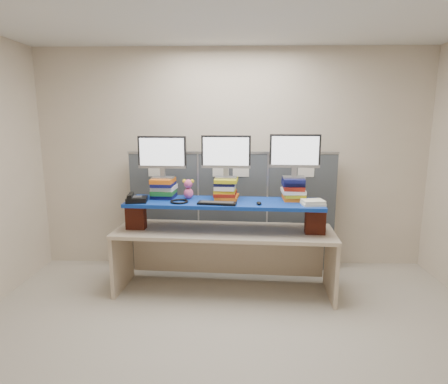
{
  "coord_description": "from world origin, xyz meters",
  "views": [
    {
      "loc": [
        -0.0,
        -2.83,
        1.93
      ],
      "look_at": [
        -0.09,
        1.12,
        1.15
      ],
      "focal_mm": 30.0,
      "sensor_mm": 36.0,
      "label": 1
    }
  ],
  "objects_px": {
    "desk_phone": "(136,199)",
    "monitor_center": "(226,154)",
    "monitor_left": "(162,155)",
    "keyboard": "(217,203)",
    "desk": "(224,242)",
    "blue_board": "(224,203)",
    "monitor_right": "(295,153)"
  },
  "relations": [
    {
      "from": "desk_phone",
      "to": "monitor_center",
      "type": "bearing_deg",
      "value": 3.8
    },
    {
      "from": "monitor_left",
      "to": "keyboard",
      "type": "relative_size",
      "value": 1.29
    },
    {
      "from": "monitor_center",
      "to": "desk",
      "type": "bearing_deg",
      "value": -95.18
    },
    {
      "from": "keyboard",
      "to": "desk_phone",
      "type": "relative_size",
      "value": 1.76
    },
    {
      "from": "monitor_left",
      "to": "blue_board",
      "type": "bearing_deg",
      "value": -9.64
    },
    {
      "from": "monitor_right",
      "to": "keyboard",
      "type": "xyz_separation_m",
      "value": [
        -0.83,
        -0.22,
        -0.5
      ]
    },
    {
      "from": "blue_board",
      "to": "monitor_right",
      "type": "distance_m",
      "value": 0.93
    },
    {
      "from": "monitor_right",
      "to": "keyboard",
      "type": "height_order",
      "value": "monitor_right"
    },
    {
      "from": "monitor_left",
      "to": "monitor_center",
      "type": "bearing_deg",
      "value": -0.0
    },
    {
      "from": "desk",
      "to": "monitor_right",
      "type": "bearing_deg",
      "value": 8.98
    },
    {
      "from": "desk",
      "to": "monitor_center",
      "type": "relative_size",
      "value": 4.51
    },
    {
      "from": "desk",
      "to": "monitor_right",
      "type": "xyz_separation_m",
      "value": [
        0.76,
        0.07,
        0.98
      ]
    },
    {
      "from": "keyboard",
      "to": "monitor_center",
      "type": "bearing_deg",
      "value": 80.69
    },
    {
      "from": "monitor_left",
      "to": "desk_phone",
      "type": "relative_size",
      "value": 2.28
    },
    {
      "from": "keyboard",
      "to": "desk_phone",
      "type": "distance_m",
      "value": 0.88
    },
    {
      "from": "desk",
      "to": "blue_board",
      "type": "height_order",
      "value": "blue_board"
    },
    {
      "from": "monitor_center",
      "to": "desk_phone",
      "type": "height_order",
      "value": "monitor_center"
    },
    {
      "from": "blue_board",
      "to": "desk_phone",
      "type": "height_order",
      "value": "desk_phone"
    },
    {
      "from": "desk",
      "to": "monitor_center",
      "type": "bearing_deg",
      "value": 84.82
    },
    {
      "from": "monitor_right",
      "to": "desk_phone",
      "type": "relative_size",
      "value": 2.28
    },
    {
      "from": "monitor_left",
      "to": "desk_phone",
      "type": "height_order",
      "value": "monitor_left"
    },
    {
      "from": "blue_board",
      "to": "desk_phone",
      "type": "xyz_separation_m",
      "value": [
        -0.94,
        -0.07,
        0.05
      ]
    },
    {
      "from": "monitor_right",
      "to": "keyboard",
      "type": "bearing_deg",
      "value": -160.96
    },
    {
      "from": "blue_board",
      "to": "monitor_left",
      "type": "xyz_separation_m",
      "value": [
        -0.69,
        0.17,
        0.51
      ]
    },
    {
      "from": "desk",
      "to": "monitor_right",
      "type": "relative_size",
      "value": 4.51
    },
    {
      "from": "blue_board",
      "to": "monitor_right",
      "type": "relative_size",
      "value": 3.91
    },
    {
      "from": "desk",
      "to": "monitor_left",
      "type": "relative_size",
      "value": 4.51
    },
    {
      "from": "blue_board",
      "to": "monitor_center",
      "type": "bearing_deg",
      "value": 84.82
    },
    {
      "from": "desk",
      "to": "desk_phone",
      "type": "xyz_separation_m",
      "value": [
        -0.94,
        -0.07,
        0.5
      ]
    },
    {
      "from": "desk",
      "to": "monitor_left",
      "type": "height_order",
      "value": "monitor_left"
    },
    {
      "from": "monitor_right",
      "to": "monitor_center",
      "type": "bearing_deg",
      "value": -180.0
    },
    {
      "from": "desk_phone",
      "to": "keyboard",
      "type": "bearing_deg",
      "value": -12.88
    }
  ]
}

